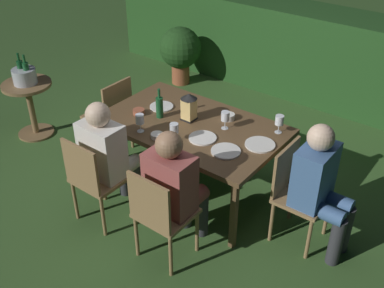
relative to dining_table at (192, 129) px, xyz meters
name	(u,v)px	position (x,y,z in m)	size (l,w,h in m)	color
ground_plane	(192,187)	(0.00, 0.00, -0.68)	(16.00, 16.00, 0.00)	#385B28
dining_table	(192,129)	(0.00, 0.00, 0.00)	(1.67, 1.02, 0.74)	brown
chair_side_left_b	(160,213)	(0.38, -0.90, -0.20)	(0.42, 0.40, 0.87)	#937047
person_in_rust	(176,185)	(0.38, -0.71, -0.04)	(0.38, 0.47, 1.15)	#9E4C47
chair_head_far	(296,190)	(1.08, 0.00, -0.20)	(0.40, 0.42, 0.87)	#937047
person_in_blue	(321,184)	(1.28, 0.00, -0.04)	(0.48, 0.38, 1.15)	#426699
chair_side_left_a	(94,178)	(-0.38, -0.90, -0.20)	(0.42, 0.40, 0.87)	#937047
person_in_cream	(108,153)	(-0.38, -0.71, -0.04)	(0.38, 0.47, 1.15)	white
chair_head_near	(111,113)	(-1.08, 0.00, -0.20)	(0.40, 0.42, 0.87)	#937047
lantern_centerpiece	(189,105)	(-0.07, 0.05, 0.20)	(0.15, 0.15, 0.27)	black
green_bottle_on_table	(160,107)	(-0.32, -0.08, 0.16)	(0.07, 0.07, 0.29)	#195128
wine_glass_a	(225,117)	(0.28, 0.12, 0.17)	(0.08, 0.08, 0.17)	silver
wine_glass_b	(279,121)	(0.70, 0.34, 0.17)	(0.08, 0.08, 0.17)	silver
wine_glass_c	(174,129)	(0.06, -0.32, 0.17)	(0.08, 0.08, 0.17)	silver
wine_glass_d	(140,120)	(-0.29, -0.38, 0.17)	(0.08, 0.08, 0.17)	silver
plate_a	(162,107)	(-0.43, 0.07, 0.06)	(0.23, 0.23, 0.01)	silver
plate_b	(260,145)	(0.68, 0.06, 0.06)	(0.26, 0.26, 0.01)	silver
plate_c	(226,151)	(0.51, -0.20, 0.06)	(0.25, 0.25, 0.01)	silver
plate_d	(203,138)	(0.23, -0.15, 0.06)	(0.24, 0.24, 0.01)	white
bowl_olives	(139,112)	(-0.51, -0.16, 0.08)	(0.11, 0.11, 0.05)	#9E5138
bowl_bread	(157,136)	(-0.10, -0.38, 0.08)	(0.11, 0.11, 0.04)	silver
bowl_salad	(229,116)	(0.22, 0.27, 0.08)	(0.11, 0.11, 0.06)	silver
side_table	(30,101)	(-2.10, -0.30, -0.24)	(0.55, 0.55, 0.66)	brown
ice_bucket	(24,75)	(-2.10, -0.30, 0.07)	(0.26, 0.26, 0.34)	#B2B7BF
hedge_backdrop	(313,54)	(0.00, 2.63, -0.10)	(6.10, 0.72, 1.16)	#234C1E
potted_plant_by_hedge	(180,50)	(-1.62, 1.85, -0.19)	(0.58, 0.58, 0.82)	#9E5133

